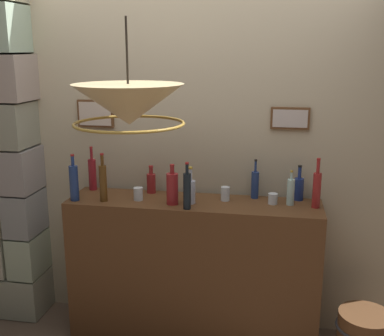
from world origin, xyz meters
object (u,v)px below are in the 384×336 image
(liquor_bottle_rum, at_px, (92,174))
(glass_tumbler_rocks, at_px, (225,194))
(liquor_bottle_scotch, at_px, (151,182))
(liquor_bottle_gin, at_px, (172,188))
(liquor_bottle_mezcal, at_px, (187,190))
(glass_tumbler_shot, at_px, (273,199))
(liquor_bottle_amaro, at_px, (74,182))
(liquor_bottle_bourbon, at_px, (299,188))
(glass_tumbler_highball, at_px, (138,194))
(liquor_bottle_sherry, at_px, (103,182))
(liquor_bottle_vermouth, at_px, (255,184))
(pendant_lamp, at_px, (129,106))
(liquor_bottle_tequila, at_px, (190,190))
(liquor_bottle_vodka, at_px, (317,189))
(liquor_bottle_rye, at_px, (291,192))

(liquor_bottle_rum, xyz_separation_m, glass_tumbler_rocks, (1.00, -0.09, -0.07))
(liquor_bottle_scotch, bearing_deg, liquor_bottle_gin, -47.64)
(liquor_bottle_mezcal, bearing_deg, glass_tumbler_shot, 20.02)
(liquor_bottle_amaro, bearing_deg, liquor_bottle_bourbon, 10.47)
(liquor_bottle_mezcal, bearing_deg, liquor_bottle_rum, 158.49)
(liquor_bottle_bourbon, xyz_separation_m, glass_tumbler_highball, (-1.10, -0.20, -0.04))
(liquor_bottle_sherry, relative_size, liquor_bottle_vermouth, 1.21)
(liquor_bottle_scotch, xyz_separation_m, glass_tumbler_shot, (0.88, -0.10, -0.04))
(glass_tumbler_highball, height_order, glass_tumbler_shot, glass_tumbler_highball)
(liquor_bottle_mezcal, relative_size, pendant_lamp, 0.54)
(liquor_bottle_rum, bearing_deg, glass_tumbler_rocks, -4.93)
(glass_tumbler_shot, bearing_deg, liquor_bottle_gin, -169.55)
(liquor_bottle_sherry, xyz_separation_m, liquor_bottle_rum, (-0.18, 0.25, -0.01))
(liquor_bottle_vermouth, height_order, liquor_bottle_bourbon, liquor_bottle_vermouth)
(liquor_bottle_amaro, bearing_deg, glass_tumbler_rocks, 9.95)
(liquor_bottle_bourbon, bearing_deg, liquor_bottle_gin, -163.98)
(liquor_bottle_tequila, bearing_deg, liquor_bottle_amaro, -174.36)
(liquor_bottle_scotch, bearing_deg, glass_tumbler_highball, -103.54)
(liquor_bottle_scotch, bearing_deg, glass_tumbler_shot, -6.80)
(liquor_bottle_vodka, relative_size, liquor_bottle_rye, 1.40)
(liquor_bottle_rum, relative_size, liquor_bottle_mezcal, 1.04)
(liquor_bottle_sherry, bearing_deg, liquor_bottle_mezcal, -5.62)
(liquor_bottle_amaro, bearing_deg, liquor_bottle_rye, 6.35)
(liquor_bottle_sherry, xyz_separation_m, liquor_bottle_mezcal, (0.60, -0.06, -0.01))
(liquor_bottle_sherry, xyz_separation_m, glass_tumbler_shot, (1.15, 0.14, -0.10))
(glass_tumbler_shot, height_order, pendant_lamp, pendant_lamp)
(liquor_bottle_vermouth, bearing_deg, liquor_bottle_rye, -24.44)
(liquor_bottle_tequila, bearing_deg, liquor_bottle_bourbon, 15.61)
(liquor_bottle_sherry, height_order, liquor_bottle_mezcal, liquor_bottle_sherry)
(glass_tumbler_rocks, bearing_deg, glass_tumbler_highball, -170.77)
(liquor_bottle_rum, xyz_separation_m, liquor_bottle_rye, (1.44, -0.10, -0.03))
(liquor_bottle_sherry, distance_m, liquor_bottle_tequila, 0.60)
(liquor_bottle_vermouth, height_order, liquor_bottle_mezcal, liquor_bottle_mezcal)
(liquor_bottle_tequila, distance_m, liquor_bottle_amaro, 0.80)
(liquor_bottle_bourbon, relative_size, liquor_bottle_scotch, 1.22)
(liquor_bottle_gin, height_order, pendant_lamp, pendant_lamp)
(liquor_bottle_bourbon, xyz_separation_m, liquor_bottle_scotch, (-1.05, -0.01, -0.01))
(liquor_bottle_bourbon, distance_m, glass_tumbler_highball, 1.11)
(liquor_bottle_mezcal, bearing_deg, liquor_bottle_gin, 146.01)
(liquor_bottle_rum, relative_size, pendant_lamp, 0.56)
(liquor_bottle_tequila, xyz_separation_m, glass_tumbler_highball, (-0.37, 0.00, -0.05))
(liquor_bottle_bourbon, relative_size, glass_tumbler_shot, 3.41)
(glass_tumbler_shot, xyz_separation_m, pendant_lamp, (-0.76, -0.73, 0.70))
(glass_tumbler_shot, bearing_deg, liquor_bottle_rye, -0.12)
(liquor_bottle_rye, height_order, liquor_bottle_amaro, liquor_bottle_amaro)
(glass_tumbler_rocks, distance_m, glass_tumbler_highball, 0.60)
(liquor_bottle_bourbon, height_order, liquor_bottle_scotch, liquor_bottle_bourbon)
(pendant_lamp, bearing_deg, liquor_bottle_sherry, 123.52)
(liquor_bottle_vodka, relative_size, glass_tumbler_rocks, 3.42)
(glass_tumbler_highball, bearing_deg, liquor_bottle_rye, 4.40)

